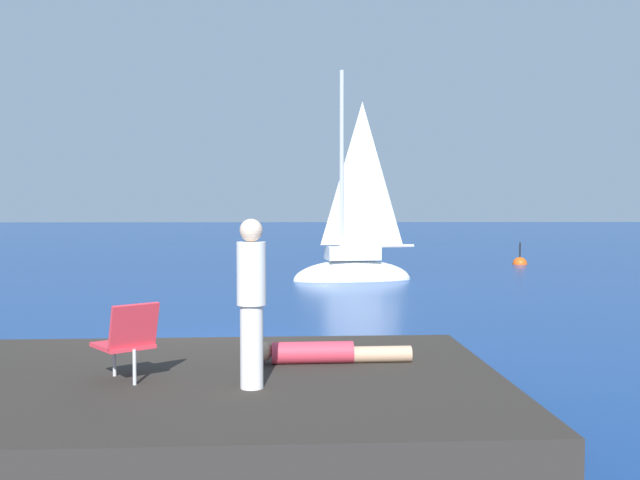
% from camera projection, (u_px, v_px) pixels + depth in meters
% --- Properties ---
extents(ground_plane, '(160.00, 160.00, 0.00)m').
position_uv_depth(ground_plane, '(212.00, 354.00, 11.38)').
color(ground_plane, navy).
extents(shore_ledge, '(6.31, 4.53, 0.58)m').
position_uv_depth(shore_ledge, '(200.00, 404.00, 7.49)').
color(shore_ledge, '#2D2823').
rests_on(shore_ledge, ground).
extents(boulder_seaward, '(1.09, 1.02, 0.65)m').
position_uv_depth(boulder_seaward, '(219.00, 374.00, 10.06)').
color(boulder_seaward, '#292B21').
rests_on(boulder_seaward, ground).
extents(boulder_inland, '(1.53, 1.83, 1.03)m').
position_uv_depth(boulder_inland, '(388.00, 385.00, 9.48)').
color(boulder_inland, '#312A20').
rests_on(boulder_inland, ground).
extents(sailboat_near, '(3.84, 1.80, 6.98)m').
position_uv_depth(sailboat_near, '(353.00, 268.00, 22.37)').
color(sailboat_near, white).
rests_on(sailboat_near, ground).
extents(person_sunbather, '(1.76, 0.28, 0.25)m').
position_uv_depth(person_sunbather, '(324.00, 353.00, 8.08)').
color(person_sunbather, '#DB384C').
rests_on(person_sunbather, shore_ledge).
extents(person_standing, '(0.28, 0.28, 1.62)m').
position_uv_depth(person_standing, '(251.00, 298.00, 6.95)').
color(person_standing, white).
rests_on(person_standing, shore_ledge).
extents(beach_chair, '(0.74, 0.76, 0.80)m').
position_uv_depth(beach_chair, '(128.00, 338.00, 7.21)').
color(beach_chair, '#E03342').
rests_on(beach_chair, shore_ledge).
extents(marker_buoy, '(0.56, 0.56, 1.13)m').
position_uv_depth(marker_buoy, '(520.00, 264.00, 28.20)').
color(marker_buoy, '#EA5114').
rests_on(marker_buoy, ground).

